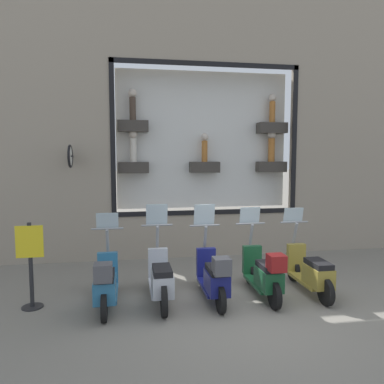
{
  "coord_description": "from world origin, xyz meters",
  "views": [
    {
      "loc": [
        -5.98,
        1.99,
        2.63
      ],
      "look_at": [
        1.9,
        0.65,
        1.85
      ],
      "focal_mm": 35.0,
      "sensor_mm": 36.0,
      "label": 1
    }
  ],
  "objects_px": {
    "scooter_olive_0": "(311,272)",
    "shop_sign_post": "(31,263)",
    "scooter_navy_2": "(214,277)",
    "scooter_silver_3": "(161,279)",
    "scooter_green_1": "(264,274)",
    "scooter_teal_4": "(106,283)"
  },
  "relations": [
    {
      "from": "scooter_olive_0",
      "to": "scooter_teal_4",
      "type": "relative_size",
      "value": 1.0
    },
    {
      "from": "scooter_olive_0",
      "to": "shop_sign_post",
      "type": "relative_size",
      "value": 1.2
    },
    {
      "from": "shop_sign_post",
      "to": "scooter_green_1",
      "type": "bearing_deg",
      "value": -93.61
    },
    {
      "from": "scooter_olive_0",
      "to": "scooter_teal_4",
      "type": "bearing_deg",
      "value": 91.01
    },
    {
      "from": "scooter_silver_3",
      "to": "scooter_teal_4",
      "type": "relative_size",
      "value": 1.01
    },
    {
      "from": "scooter_olive_0",
      "to": "scooter_silver_3",
      "type": "xyz_separation_m",
      "value": [
        0.01,
        2.85,
        0.02
      ]
    },
    {
      "from": "scooter_navy_2",
      "to": "scooter_teal_4",
      "type": "bearing_deg",
      "value": 90.14
    },
    {
      "from": "scooter_olive_0",
      "to": "scooter_navy_2",
      "type": "relative_size",
      "value": 1.0
    },
    {
      "from": "scooter_olive_0",
      "to": "scooter_green_1",
      "type": "height_order",
      "value": "scooter_green_1"
    },
    {
      "from": "scooter_navy_2",
      "to": "scooter_silver_3",
      "type": "height_order",
      "value": "scooter_silver_3"
    },
    {
      "from": "shop_sign_post",
      "to": "scooter_olive_0",
      "type": "bearing_deg",
      "value": -92.23
    },
    {
      "from": "scooter_olive_0",
      "to": "scooter_silver_3",
      "type": "relative_size",
      "value": 0.99
    },
    {
      "from": "scooter_silver_3",
      "to": "scooter_teal_4",
      "type": "bearing_deg",
      "value": 94.52
    },
    {
      "from": "scooter_olive_0",
      "to": "scooter_green_1",
      "type": "relative_size",
      "value": 1.0
    },
    {
      "from": "scooter_green_1",
      "to": "scooter_silver_3",
      "type": "relative_size",
      "value": 0.99
    },
    {
      "from": "scooter_teal_4",
      "to": "shop_sign_post",
      "type": "bearing_deg",
      "value": 78.2
    },
    {
      "from": "scooter_navy_2",
      "to": "scooter_silver_3",
      "type": "xyz_separation_m",
      "value": [
        0.07,
        0.95,
        -0.02
      ]
    },
    {
      "from": "scooter_olive_0",
      "to": "scooter_teal_4",
      "type": "distance_m",
      "value": 3.8
    },
    {
      "from": "shop_sign_post",
      "to": "scooter_silver_3",
      "type": "bearing_deg",
      "value": -94.88
    },
    {
      "from": "scooter_olive_0",
      "to": "scooter_navy_2",
      "type": "xyz_separation_m",
      "value": [
        -0.06,
        1.9,
        0.04
      ]
    },
    {
      "from": "scooter_olive_0",
      "to": "shop_sign_post",
      "type": "height_order",
      "value": "scooter_olive_0"
    },
    {
      "from": "scooter_silver_3",
      "to": "scooter_green_1",
      "type": "bearing_deg",
      "value": -92.12
    }
  ]
}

